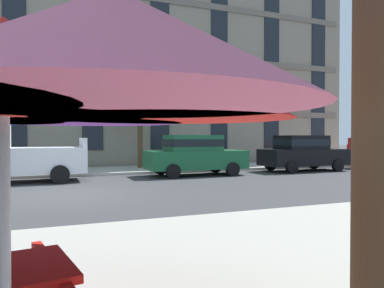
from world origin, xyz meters
name	(u,v)px	position (x,y,z in m)	size (l,w,h in m)	color
ground_plane	(62,195)	(0.00, 0.00, 0.00)	(120.00, 120.00, 0.00)	#38383A
sidewalk_far	(56,172)	(0.00, 6.80, 0.06)	(56.00, 3.60, 0.12)	#B2ADA3
apartment_building	(53,67)	(0.00, 14.99, 6.40)	(37.65, 12.08, 12.80)	gray
pickup_white_midblock	(6,155)	(-1.78, 3.70, 1.03)	(5.10, 2.12, 2.20)	silver
sedan_green	(195,154)	(5.67, 3.70, 0.95)	(4.40, 1.98, 1.78)	#195933
sedan_black	(303,152)	(11.50, 3.70, 0.95)	(4.40, 1.98, 1.78)	black
street_tree_middle	(139,98)	(4.00, 7.13, 3.68)	(2.42, 2.24, 4.74)	#4C3823
patio_umbrella	(4,73)	(-0.59, -9.00, 2.03)	(3.50, 3.25, 2.33)	silver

